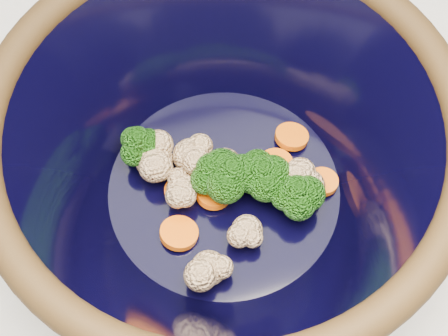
# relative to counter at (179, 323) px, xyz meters

# --- Properties ---
(counter) EXTENTS (1.20, 1.20, 0.90)m
(counter) POSITION_rel_counter_xyz_m (0.00, 0.00, 0.00)
(counter) COLOR silver
(counter) RESTS_ON ground
(mixing_bowl) EXTENTS (0.41, 0.41, 0.16)m
(mixing_bowl) POSITION_rel_counter_xyz_m (0.07, -0.02, 0.54)
(mixing_bowl) COLOR black
(mixing_bowl) RESTS_ON counter
(vegetable_pile) EXTENTS (0.18, 0.15, 0.05)m
(vegetable_pile) POSITION_rel_counter_xyz_m (0.07, -0.02, 0.51)
(vegetable_pile) COLOR #608442
(vegetable_pile) RESTS_ON mixing_bowl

